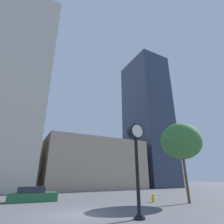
% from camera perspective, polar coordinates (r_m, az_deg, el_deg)
% --- Properties ---
extents(ground_plane, '(200.00, 200.00, 0.00)m').
position_cam_1_polar(ground_plane, '(12.33, -11.20, -30.04)').
color(ground_plane, '#515156').
extents(building_tall_tower, '(13.13, 12.00, 38.09)m').
position_cam_1_polar(building_tall_tower, '(39.55, -30.25, 7.75)').
color(building_tall_tower, beige).
rests_on(building_tall_tower, ground_plane).
extents(building_storefront_row, '(19.77, 12.00, 9.46)m').
position_cam_1_polar(building_storefront_row, '(38.38, -6.47, -16.64)').
color(building_storefront_row, tan).
rests_on(building_storefront_row, ground_plane).
extents(building_glass_modern, '(8.65, 12.00, 34.89)m').
position_cam_1_polar(building_glass_modern, '(48.88, 11.35, -1.99)').
color(building_glass_modern, '#2D384C').
rests_on(building_glass_modern, ground_plane).
extents(street_clock, '(0.95, 0.61, 5.39)m').
position_cam_1_polar(street_clock, '(10.93, 7.91, -12.03)').
color(street_clock, black).
rests_on(street_clock, ground_plane).
extents(car_green, '(4.35, 1.95, 1.33)m').
position_cam_1_polar(car_green, '(19.59, -24.53, -23.47)').
color(car_green, '#236038').
rests_on(car_green, ground_plane).
extents(fire_hydrant_near, '(0.62, 0.27, 0.72)m').
position_cam_1_polar(fire_hydrant_near, '(18.35, 13.33, -25.56)').
color(fire_hydrant_near, yellow).
rests_on(fire_hydrant_near, ground_plane).
extents(bare_tree, '(3.86, 3.86, 7.19)m').
position_cam_1_polar(bare_tree, '(18.58, 21.56, -8.86)').
color(bare_tree, brown).
rests_on(bare_tree, ground_plane).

